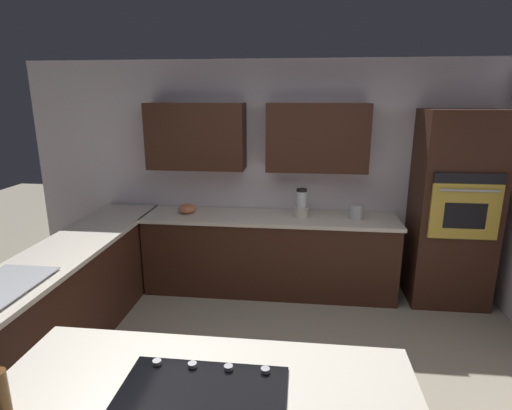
# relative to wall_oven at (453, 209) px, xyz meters

# --- Properties ---
(ground_plane) EXTENTS (14.00, 14.00, 0.00)m
(ground_plane) POSITION_rel_wall_oven_xyz_m (1.85, 1.72, -1.04)
(ground_plane) COLOR #9E937F
(wall_back) EXTENTS (6.00, 0.44, 2.60)m
(wall_back) POSITION_rel_wall_oven_xyz_m (1.92, -0.33, 0.38)
(wall_back) COLOR silver
(wall_back) RESTS_ON ground
(lower_cabinets_back) EXTENTS (2.80, 0.60, 0.86)m
(lower_cabinets_back) POSITION_rel_wall_oven_xyz_m (1.95, -0.00, -0.61)
(lower_cabinets_back) COLOR #381E14
(lower_cabinets_back) RESTS_ON ground
(countertop_back) EXTENTS (2.84, 0.64, 0.04)m
(countertop_back) POSITION_rel_wall_oven_xyz_m (1.95, -0.00, -0.16)
(countertop_back) COLOR silver
(countertop_back) RESTS_ON lower_cabinets_back
(lower_cabinets_side) EXTENTS (0.60, 2.90, 0.86)m
(lower_cabinets_side) POSITION_rel_wall_oven_xyz_m (3.67, 1.17, -0.61)
(lower_cabinets_side) COLOR #381E14
(lower_cabinets_side) RESTS_ON ground
(countertop_side) EXTENTS (0.64, 2.94, 0.04)m
(countertop_side) POSITION_rel_wall_oven_xyz_m (3.67, 1.17, -0.16)
(countertop_side) COLOR silver
(countertop_side) RESTS_ON lower_cabinets_side
(island_top) EXTENTS (1.98, 1.03, 0.04)m
(island_top) POSITION_rel_wall_oven_xyz_m (2.02, 2.92, -0.16)
(island_top) COLOR silver
(island_top) RESTS_ON island_base
(wall_oven) EXTENTS (0.80, 0.66, 2.08)m
(wall_oven) POSITION_rel_wall_oven_xyz_m (0.00, 0.00, 0.00)
(wall_oven) COLOR #381E14
(wall_oven) RESTS_ON ground
(sink_unit) EXTENTS (0.46, 0.70, 0.23)m
(sink_unit) POSITION_rel_wall_oven_xyz_m (3.68, 1.99, -0.12)
(sink_unit) COLOR #515456
(sink_unit) RESTS_ON countertop_side
(cooktop) EXTENTS (0.76, 0.56, 0.03)m
(cooktop) POSITION_rel_wall_oven_xyz_m (2.02, 2.91, -0.13)
(cooktop) COLOR black
(cooktop) RESTS_ON island_top
(blender) EXTENTS (0.15, 0.15, 0.32)m
(blender) POSITION_rel_wall_oven_xyz_m (1.60, -0.01, -0.00)
(blender) COLOR beige
(blender) RESTS_ON countertop_back
(mixing_bowl) EXTENTS (0.20, 0.20, 0.11)m
(mixing_bowl) POSITION_rel_wall_oven_xyz_m (2.90, -0.01, -0.08)
(mixing_bowl) COLOR #CC724C
(mixing_bowl) RESTS_ON countertop_back
(kettle) EXTENTS (0.16, 0.16, 0.16)m
(kettle) POSITION_rel_wall_oven_xyz_m (1.00, -0.01, -0.06)
(kettle) COLOR #B7BABF
(kettle) RESTS_ON countertop_back
(oil_bottle) EXTENTS (0.07, 0.07, 0.29)m
(oil_bottle) POSITION_rel_wall_oven_xyz_m (2.82, 3.07, -0.02)
(oil_bottle) COLOR brown
(oil_bottle) RESTS_ON island_top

